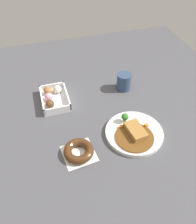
{
  "coord_description": "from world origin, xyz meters",
  "views": [
    {
      "loc": [
        0.74,
        -0.21,
        0.77
      ],
      "look_at": [
        0.02,
        0.0,
        0.03
      ],
      "focal_mm": 36.64,
      "sensor_mm": 36.0,
      "label": 1
    }
  ],
  "objects_px": {
    "curry_plate": "(134,132)",
    "donut_box": "(53,98)",
    "chocolate_ring_donut": "(79,151)",
    "coffee_mug": "(124,82)"
  },
  "relations": [
    {
      "from": "donut_box",
      "to": "chocolate_ring_donut",
      "type": "distance_m",
      "value": 0.35
    },
    {
      "from": "donut_box",
      "to": "chocolate_ring_donut",
      "type": "bearing_deg",
      "value": 7.78
    },
    {
      "from": "curry_plate",
      "to": "coffee_mug",
      "type": "relative_size",
      "value": 2.8
    },
    {
      "from": "curry_plate",
      "to": "chocolate_ring_donut",
      "type": "distance_m",
      "value": 0.26
    },
    {
      "from": "curry_plate",
      "to": "coffee_mug",
      "type": "xyz_separation_m",
      "value": [
        -0.32,
        0.07,
        0.03
      ]
    },
    {
      "from": "donut_box",
      "to": "coffee_mug",
      "type": "bearing_deg",
      "value": 89.27
    },
    {
      "from": "chocolate_ring_donut",
      "to": "coffee_mug",
      "type": "height_order",
      "value": "coffee_mug"
    },
    {
      "from": "curry_plate",
      "to": "coffee_mug",
      "type": "height_order",
      "value": "coffee_mug"
    },
    {
      "from": "donut_box",
      "to": "curry_plate",
      "type": "bearing_deg",
      "value": 43.15
    },
    {
      "from": "curry_plate",
      "to": "donut_box",
      "type": "bearing_deg",
      "value": -136.85
    }
  ]
}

